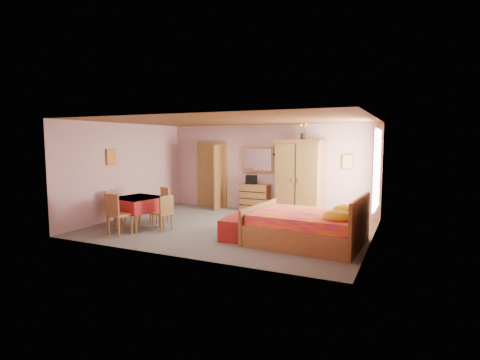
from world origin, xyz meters
The scene contains 23 objects.
floor centered at (0.00, 0.00, 0.00)m, with size 6.50×6.50×0.00m, color #6A655D.
ceiling centered at (0.00, 0.00, 2.60)m, with size 6.50×6.50×0.00m, color brown.
wall_back centered at (0.00, 2.50, 1.30)m, with size 6.50×0.10×2.60m, color tan.
wall_front centered at (0.00, -2.50, 1.30)m, with size 6.50×0.10×2.60m, color tan.
wall_left centered at (-3.25, 0.00, 1.30)m, with size 0.10×5.00×2.60m, color tan.
wall_right centered at (3.25, 0.00, 1.30)m, with size 0.10×5.00×2.60m, color tan.
doorway centered at (-1.90, 2.47, 1.02)m, with size 1.06×0.12×2.15m, color #9E6B35.
window centered at (3.21, 1.20, 1.45)m, with size 0.08×1.40×1.95m, color white.
picture_left centered at (-3.22, -0.60, 1.70)m, with size 0.04×0.32×0.42m, color orange.
picture_back centered at (2.35, 2.47, 1.55)m, with size 0.30×0.04×0.40m, color #D8BF59.
chest_of_drawers centered at (-0.31, 2.26, 0.41)m, with size 0.87×0.43×0.82m, color brown.
wall_mirror centered at (-0.31, 2.47, 1.55)m, with size 0.99×0.05×0.78m, color white.
stereo centered at (-0.43, 2.25, 0.95)m, with size 0.29×0.21×0.27m, color black.
floor_lamp centered at (0.31, 2.35, 0.88)m, with size 0.22×0.22×1.75m, color black.
wardrobe centered at (1.07, 2.21, 1.07)m, with size 1.37×0.71×2.15m, color olive.
sunflower_vase centered at (1.16, 2.21, 2.41)m, with size 0.21×0.21×0.52m, color yellow.
bed centered at (2.03, -0.61, 0.52)m, with size 2.27×1.78×1.05m, color #D8156A.
bench centered at (0.52, -0.63, 0.23)m, with size 0.51×1.37×0.46m, color maroon.
dining_table centered at (-2.06, -0.97, 0.38)m, with size 1.03×1.03×0.76m, color maroon.
chair_south centered at (-1.98, -1.67, 0.47)m, with size 0.43×0.43×0.95m, color #A77438.
chair_north centered at (-1.99, -0.22, 0.45)m, with size 0.41×0.41×0.90m, color brown.
chair_west centered at (-2.79, -0.93, 0.43)m, with size 0.39×0.39×0.86m, color #925E31.
chair_east centered at (-1.36, -0.93, 0.42)m, with size 0.38×0.38×0.85m, color #A17036.
Camera 1 is at (3.99, -8.07, 2.12)m, focal length 28.00 mm.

